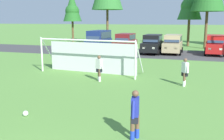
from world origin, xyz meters
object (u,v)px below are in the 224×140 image
object	(u,v)px
parked_car_slot_left	(125,42)
parked_car_slot_center_left	(152,44)
soccer_ball	(26,113)
parked_car_slot_center_right	(215,45)
soccer_goal	(90,55)
player_defender_far	(99,68)
player_striker_near	(185,72)
player_midfield_center	(135,115)
parked_car_slot_center	(173,44)
parked_car_slot_far_left	(99,40)

from	to	relation	value
parked_car_slot_left	parked_car_slot_center_left	distance (m)	3.84
soccer_ball	parked_car_slot_center_right	xyz separation A→B (m)	(8.41, 22.47, 1.00)
soccer_goal	player_defender_far	bearing A→B (deg)	-55.28
soccer_goal	player_defender_far	distance (m)	2.69
player_defender_far	parked_car_slot_left	bearing A→B (deg)	99.25
player_striker_near	parked_car_slot_center_right	size ratio (longest dim) A/B	0.35
player_midfield_center	soccer_ball	bearing A→B (deg)	172.21
player_midfield_center	player_defender_far	xyz separation A→B (m)	(-3.98, 7.27, 0.00)
soccer_goal	player_midfield_center	xyz separation A→B (m)	(5.49, -9.45, -0.47)
soccer_ball	parked_car_slot_center	xyz separation A→B (m)	(3.88, 22.00, 1.00)
player_midfield_center	parked_car_slot_center	world-z (taller)	parked_car_slot_center
player_defender_far	parked_car_slot_far_left	world-z (taller)	parked_car_slot_far_left
player_midfield_center	parked_car_slot_center_right	bearing A→B (deg)	80.76
parked_car_slot_center_left	parked_car_slot_center	world-z (taller)	same
player_defender_far	soccer_ball	bearing A→B (deg)	-95.75
player_midfield_center	parked_car_slot_center_left	distance (m)	22.23
parked_car_slot_left	parked_car_slot_center	distance (m)	5.88
player_midfield_center	parked_car_slot_far_left	world-z (taller)	parked_car_slot_far_left
soccer_ball	parked_car_slot_center_left	xyz separation A→B (m)	(1.64, 21.39, 1.00)
soccer_goal	parked_car_slot_far_left	xyz separation A→B (m)	(-4.38, 13.33, 0.05)
player_midfield_center	parked_car_slot_left	distance (m)	24.27
player_striker_near	parked_car_slot_far_left	xyz separation A→B (m)	(-11.08, 15.11, 0.52)
parked_car_slot_left	parked_car_slot_center	bearing A→B (deg)	-7.06
player_striker_near	parked_car_slot_center	world-z (taller)	parked_car_slot_center
soccer_ball	soccer_goal	world-z (taller)	soccer_goal
player_striker_near	player_midfield_center	size ratio (longest dim) A/B	1.00
player_striker_near	soccer_goal	bearing A→B (deg)	165.10
soccer_ball	player_midfield_center	bearing A→B (deg)	-7.79
player_defender_far	parked_car_slot_center_left	world-z (taller)	parked_car_slot_center_left
player_striker_near	player_midfield_center	world-z (taller)	same
soccer_goal	parked_car_slot_center	distance (m)	14.00
soccer_goal	player_striker_near	distance (m)	6.95
parked_car_slot_far_left	parked_car_slot_center_left	size ratio (longest dim) A/B	1.04
player_defender_far	player_midfield_center	bearing A→B (deg)	-61.30
soccer_goal	parked_car_slot_center_right	xyz separation A→B (m)	(9.25, 13.65, -0.18)
parked_car_slot_left	parked_car_slot_center_left	world-z (taller)	same
player_striker_near	parked_car_slot_center_left	size ratio (longest dim) A/B	0.35
player_midfield_center	parked_car_slot_center_right	distance (m)	23.41
soccer_ball	player_defender_far	xyz separation A→B (m)	(0.67, 6.64, 0.71)
parked_car_slot_far_left	parked_car_slot_center_right	size ratio (longest dim) A/B	1.03
player_striker_near	parked_car_slot_far_left	bearing A→B (deg)	126.25
player_midfield_center	parked_car_slot_center_left	bearing A→B (deg)	97.77
soccer_goal	player_defender_far	world-z (taller)	soccer_goal
player_striker_near	parked_car_slot_center	size ratio (longest dim) A/B	0.36
parked_car_slot_far_left	parked_car_slot_center	size ratio (longest dim) A/B	1.04
parked_car_slot_center_left	parked_car_slot_center	xyz separation A→B (m)	(2.23, 0.61, 0.00)
soccer_ball	parked_car_slot_center_right	size ratio (longest dim) A/B	0.05
soccer_goal	parked_car_slot_left	distance (m)	13.95
player_defender_far	player_striker_near	bearing A→B (deg)	4.37
parked_car_slot_center_right	player_striker_near	bearing A→B (deg)	-99.38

